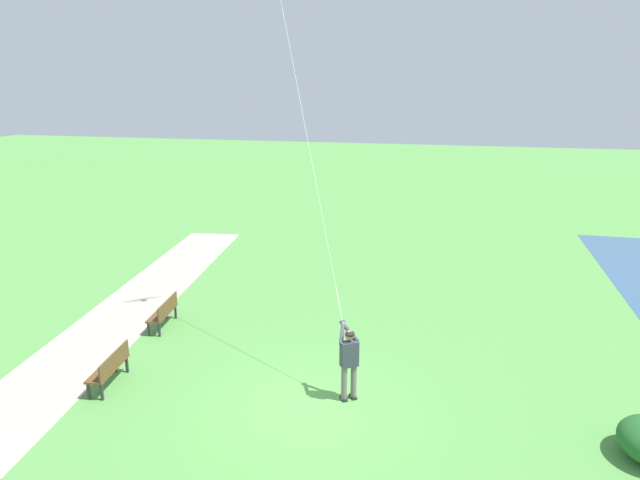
{
  "coord_description": "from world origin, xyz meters",
  "views": [
    {
      "loc": [
        -2.98,
        11.23,
        7.09
      ],
      "look_at": [
        -0.38,
        0.76,
        4.15
      ],
      "focal_mm": 32.13,
      "sensor_mm": 36.0,
      "label": 1
    }
  ],
  "objects": [
    {
      "name": "park_bench_near_walkway",
      "position": [
        5.42,
        -3.18,
        0.51
      ],
      "size": [
        0.63,
        1.54,
        0.88
      ],
      "color": "brown",
      "rests_on": "ground"
    },
    {
      "name": "park_bench_far_walkway",
      "position": [
        4.96,
        0.29,
        0.51
      ],
      "size": [
        0.63,
        1.54,
        0.88
      ],
      "color": "brown",
      "rests_on": "ground"
    },
    {
      "name": "walkway_path",
      "position": [
        6.42,
        2.0,
        0.01
      ],
      "size": [
        6.59,
        32.04,
        0.02
      ],
      "primitive_type": "cube",
      "rotation": [
        0.0,
        0.0,
        0.13
      ],
      "color": "#B7AD99",
      "rests_on": "ground"
    },
    {
      "name": "person_kite_flyer",
      "position": [
        -0.75,
        -0.49,
        1.05
      ],
      "size": [
        0.55,
        0.62,
        1.83
      ],
      "color": "#232328",
      "rests_on": "ground"
    },
    {
      "name": "ground_plane",
      "position": [
        0.0,
        0.0,
        0.0
      ],
      "size": [
        120.0,
        120.0,
        0.0
      ],
      "primitive_type": "plane",
      "color": "#569947"
    }
  ]
}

